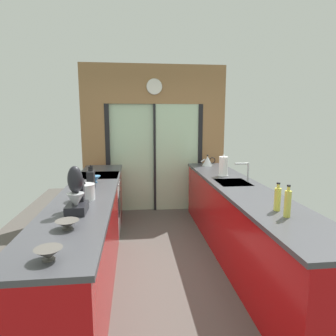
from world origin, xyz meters
The scene contains 16 objects.
ground_plane centered at (0.00, 0.60, -0.01)m, with size 5.04×7.60×0.02m, color #4C4742.
back_wall_unit centered at (0.00, 2.40, 1.52)m, with size 2.64×0.12×2.70m.
left_counter_run centered at (-0.91, 0.13, 0.47)m, with size 0.62×3.80×0.92m.
right_counter_run centered at (0.91, 0.30, 0.46)m, with size 0.62×3.80×0.92m.
sink_faucet centered at (1.06, 0.55, 1.09)m, with size 0.19×0.02×0.25m.
oven_range centered at (-0.91, 1.25, 0.46)m, with size 0.60×0.60×0.92m.
mixing_bowl_near centered at (-0.89, -1.39, 0.96)m, with size 0.16×0.16×0.07m.
mixing_bowl_mid centered at (-0.89, -0.89, 0.96)m, with size 0.18×0.18×0.07m.
mixing_bowl_far centered at (-0.89, 0.74, 0.97)m, with size 0.15×0.15×0.09m.
knife_block centered at (-0.89, 0.38, 1.03)m, with size 0.08×0.14×0.28m.
stand_mixer centered at (-0.89, -0.50, 1.08)m, with size 0.17×0.27×0.42m.
stock_pot centered at (-0.89, -0.08, 1.00)m, with size 0.21×0.21×0.19m.
kettle centered at (0.89, 1.90, 1.01)m, with size 0.26×0.18×0.20m.
soap_bottle_near centered at (0.89, -0.82, 1.04)m, with size 0.06×0.06×0.28m.
soap_bottle_far centered at (0.89, -0.65, 1.03)m, with size 0.06×0.06×0.26m.
paper_towel_roll centered at (0.89, 0.98, 1.06)m, with size 0.15×0.15×0.31m.
Camera 1 is at (-0.38, -3.07, 1.74)m, focal length 31.45 mm.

